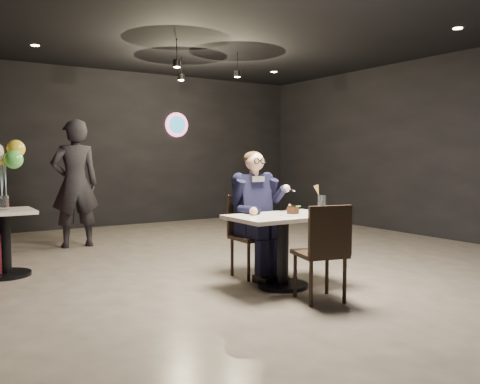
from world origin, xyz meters
TOP-DOWN VIEW (x-y plane):
  - floor at (0.00, 0.00)m, footprint 9.00×9.00m
  - wall_sign at (0.80, 4.47)m, footprint 0.50×0.06m
  - pendant_lights at (0.00, 2.00)m, footprint 1.40×1.20m
  - main_table at (-0.61, -1.00)m, footprint 1.10×0.70m
  - chair_far at (-0.61, -0.45)m, footprint 0.42×0.46m
  - chair_near at (-0.61, -1.57)m, footprint 0.52×0.55m
  - seated_man at (-0.61, -0.45)m, footprint 0.60×0.80m
  - dessert_plate at (-0.59, -1.09)m, footprint 0.22×0.22m
  - cake_slice at (-0.53, -1.06)m, footprint 0.12×0.11m
  - mint_leaf at (-0.49, -1.10)m, footprint 0.06×0.04m
  - sundae_glass at (-0.16, -1.08)m, footprint 0.08×0.08m
  - wafer_cone at (-0.19, -1.05)m, footprint 0.07×0.07m
  - side_table at (-2.95, 1.06)m, footprint 0.62×0.62m
  - balloon_vase at (-2.95, 1.06)m, footprint 0.11×0.11m
  - balloon_bunch at (-2.95, 1.06)m, footprint 0.37×0.37m
  - passerby at (-1.79, 2.53)m, footprint 0.71×0.48m

SIDE VIEW (x-z plane):
  - floor at x=0.00m, z-range 0.00..0.00m
  - main_table at x=-0.61m, z-range 0.00..0.75m
  - side_table at x=-2.95m, z-range 0.00..0.77m
  - chair_far at x=-0.61m, z-range 0.00..0.92m
  - chair_near at x=-0.61m, z-range 0.00..0.92m
  - seated_man at x=-0.61m, z-range 0.00..1.44m
  - dessert_plate at x=-0.59m, z-range 0.75..0.76m
  - cake_slice at x=-0.53m, z-range 0.76..0.83m
  - balloon_vase at x=-2.95m, z-range 0.75..0.91m
  - mint_leaf at x=-0.49m, z-range 0.84..0.85m
  - sundae_glass at x=-0.16m, z-range 0.75..0.94m
  - passerby at x=-1.79m, z-range 0.00..1.89m
  - wafer_cone at x=-0.19m, z-range 0.93..1.04m
  - balloon_bunch at x=-2.95m, z-range 0.90..1.51m
  - wall_sign at x=0.80m, z-range 1.75..2.25m
  - pendant_lights at x=0.00m, z-range 2.70..3.06m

